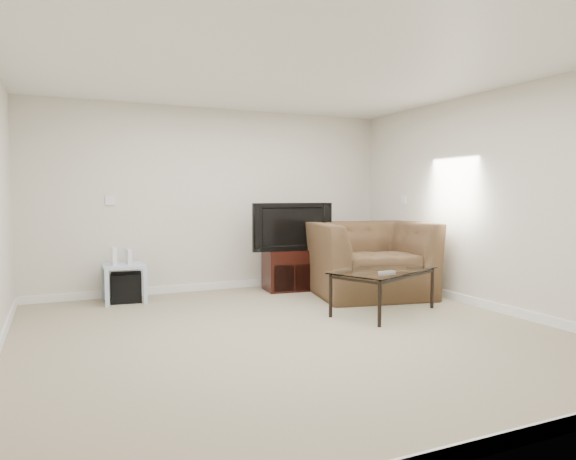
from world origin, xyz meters
name	(u,v)px	position (x,y,z in m)	size (l,w,h in m)	color
floor	(292,333)	(0.00, 0.00, 0.00)	(5.00, 5.00, 0.00)	tan
ceiling	(292,67)	(0.00, 0.00, 2.50)	(5.00, 5.00, 0.00)	white
wall_back	(217,200)	(0.00, 2.50, 1.25)	(5.00, 0.02, 2.50)	silver
wall_right	(491,201)	(2.50, 0.00, 1.25)	(0.02, 5.00, 2.50)	silver
plate_back	(110,200)	(-1.40, 2.49, 1.25)	(0.12, 0.02, 0.12)	white
plate_right_switch	(404,200)	(2.49, 1.60, 1.25)	(0.02, 0.09, 0.13)	white
plate_right_outlet	(416,269)	(2.49, 1.30, 0.30)	(0.02, 0.08, 0.12)	white
tv_stand	(289,270)	(0.90, 2.05, 0.28)	(0.67, 0.47, 0.56)	black
dvd_player	(290,257)	(0.90, 2.01, 0.47)	(0.39, 0.27, 0.05)	black
television	(290,226)	(0.90, 2.02, 0.89)	(1.05, 0.21, 0.65)	black
side_table	(124,283)	(-1.29, 2.16, 0.23)	(0.49, 0.49, 0.47)	silver
subwoofer	(126,288)	(-1.26, 2.18, 0.17)	(0.36, 0.36, 0.36)	black
game_console	(113,256)	(-1.41, 2.14, 0.58)	(0.05, 0.16, 0.22)	white
game_case	(129,257)	(-1.23, 2.14, 0.56)	(0.05, 0.14, 0.19)	silver
recliner	(369,246)	(1.71, 1.28, 0.65)	(1.49, 0.96, 1.30)	#493020
coffee_table	(383,291)	(1.30, 0.37, 0.24)	(1.23, 0.70, 0.48)	black
remote	(387,272)	(1.19, 0.15, 0.50)	(0.19, 0.05, 0.02)	#B2B2B7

